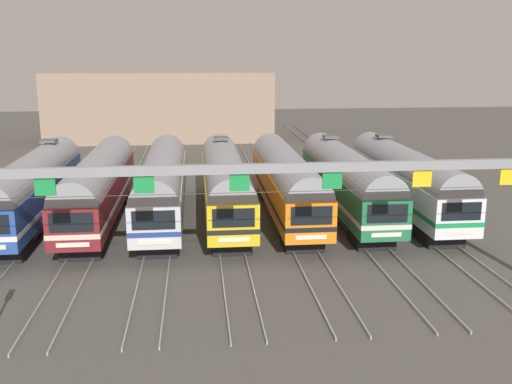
% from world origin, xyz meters
% --- Properties ---
extents(ground_plane, '(160.00, 160.00, 0.00)m').
position_xyz_m(ground_plane, '(0.00, 0.00, 0.00)').
color(ground_plane, '#4C4944').
extents(track_bed, '(26.87, 70.00, 0.15)m').
position_xyz_m(track_bed, '(-0.00, 17.00, 0.07)').
color(track_bed, gray).
rests_on(track_bed, ground).
extents(commuter_train_blue, '(2.88, 18.06, 5.05)m').
position_xyz_m(commuter_train_blue, '(-12.68, -0.00, 2.69)').
color(commuter_train_blue, '#284C9E').
rests_on(commuter_train_blue, ground).
extents(commuter_train_maroon, '(2.88, 18.06, 4.77)m').
position_xyz_m(commuter_train_maroon, '(-8.45, -0.01, 2.69)').
color(commuter_train_maroon, maroon).
rests_on(commuter_train_maroon, ground).
extents(commuter_train_silver, '(2.88, 18.06, 4.77)m').
position_xyz_m(commuter_train_silver, '(-4.23, -0.01, 2.69)').
color(commuter_train_silver, silver).
rests_on(commuter_train_silver, ground).
extents(commuter_train_yellow, '(2.88, 18.06, 5.05)m').
position_xyz_m(commuter_train_yellow, '(0.00, -0.00, 2.69)').
color(commuter_train_yellow, gold).
rests_on(commuter_train_yellow, ground).
extents(commuter_train_orange, '(2.88, 18.06, 4.77)m').
position_xyz_m(commuter_train_orange, '(4.23, -0.01, 2.69)').
color(commuter_train_orange, orange).
rests_on(commuter_train_orange, ground).
extents(commuter_train_green, '(2.88, 18.06, 5.05)m').
position_xyz_m(commuter_train_green, '(8.45, -0.00, 2.69)').
color(commuter_train_green, '#236B42').
rests_on(commuter_train_green, ground).
extents(commuter_train_white, '(2.88, 18.06, 5.05)m').
position_xyz_m(commuter_train_white, '(12.68, -0.00, 2.69)').
color(commuter_train_white, white).
rests_on(commuter_train_white, ground).
extents(catenary_gantry, '(30.60, 0.44, 6.97)m').
position_xyz_m(catenary_gantry, '(0.00, -13.50, 5.45)').
color(catenary_gantry, gray).
rests_on(catenary_gantry, ground).
extents(maintenance_building, '(28.77, 10.00, 8.83)m').
position_xyz_m(maintenance_building, '(-6.34, 39.20, 4.42)').
color(maintenance_building, gray).
rests_on(maintenance_building, ground).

